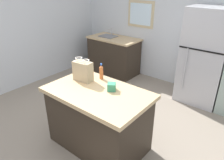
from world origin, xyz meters
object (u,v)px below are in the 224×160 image
object	(u,v)px
shopping_bag	(83,71)
small_box	(112,87)
bottle	(101,72)
refrigerator	(205,57)
kitchen_island	(99,119)

from	to	relation	value
shopping_bag	small_box	distance (m)	0.52
shopping_bag	bottle	bearing A→B (deg)	51.87
refrigerator	small_box	distance (m)	2.17
bottle	shopping_bag	bearing A→B (deg)	-128.13
small_box	bottle	distance (m)	0.39
refrigerator	bottle	size ratio (longest dim) A/B	7.55
refrigerator	small_box	xyz separation A→B (m)	(-0.54, -2.10, 0.04)
shopping_bag	small_box	world-z (taller)	shopping_bag
kitchen_island	small_box	distance (m)	0.53
kitchen_island	small_box	bearing A→B (deg)	46.22
bottle	refrigerator	bearing A→B (deg)	65.29
shopping_bag	small_box	xyz separation A→B (m)	(0.51, 0.02, -0.10)
refrigerator	small_box	bearing A→B (deg)	-104.36
small_box	shopping_bag	bearing A→B (deg)	-177.38
shopping_bag	bottle	world-z (taller)	shopping_bag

